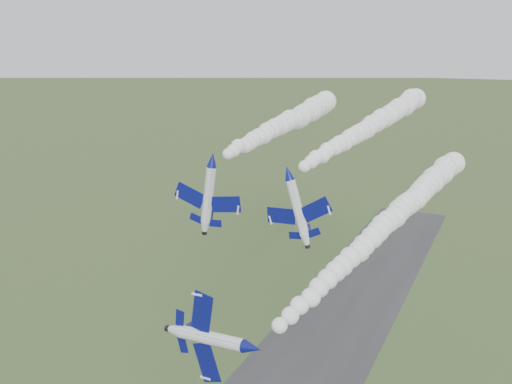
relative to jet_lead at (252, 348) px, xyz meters
The scene contains 6 objects.
jet_lead is the anchor object (origin of this frame).
smoke_trail_jet_lead 40.93m from the jet_lead, 82.32° to the left, with size 4.77×75.16×4.77m, color white, non-canonical shape.
jet_pair_left 33.74m from the jet_lead, 126.51° to the left, with size 10.87×13.10×3.39m.
smoke_trail_jet_pair_left 68.29m from the jet_lead, 109.00° to the left, with size 5.62×70.93×5.62m, color white, non-canonical shape.
jet_pair_right 28.36m from the jet_lead, 104.08° to the left, with size 9.66×12.07×3.84m.
smoke_trail_jet_pair_right 63.62m from the jet_lead, 93.39° to the left, with size 4.92×68.71×4.92m, color white, non-canonical shape.
Camera 1 is at (33.68, -52.52, 62.61)m, focal length 40.00 mm.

